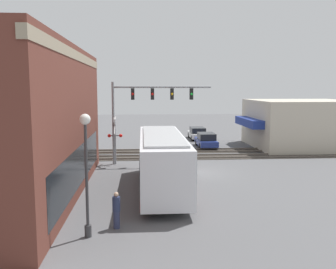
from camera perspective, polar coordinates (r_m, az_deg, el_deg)
ground_plane at (r=27.22m, az=4.51°, el=-5.80°), size 120.00×120.00×0.00m
shop_building at (r=40.96m, az=19.53°, el=1.58°), size 9.62×11.03×4.82m
city_bus at (r=22.20m, az=-0.92°, el=-3.81°), size 11.06×2.59×3.38m
traffic_signal_gantry at (r=29.77m, az=-3.39°, el=4.96°), size 0.42×7.87×6.54m
crossing_signal at (r=30.06m, az=-8.07°, el=-0.18°), size 1.41×1.18×3.81m
streetlamp at (r=15.36m, az=-12.35°, el=-4.52°), size 0.44×0.44×5.06m
rail_track_near at (r=33.03m, az=2.98°, el=-3.44°), size 2.60×60.00×0.15m
rail_track_far at (r=36.16m, az=2.37°, el=-2.52°), size 2.60×60.00×0.15m
parked_car_blue at (r=38.64m, az=5.84°, el=-0.93°), size 4.33×1.82×1.49m
parked_car_white at (r=44.70m, az=4.49°, el=0.14°), size 4.59×1.82×1.43m
pedestrian_near_bus at (r=26.35m, az=3.32°, el=-4.29°), size 0.34×0.34×1.70m
pedestrian_by_lamp at (r=16.65m, az=-7.87°, el=-11.33°), size 0.34×0.34×1.62m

